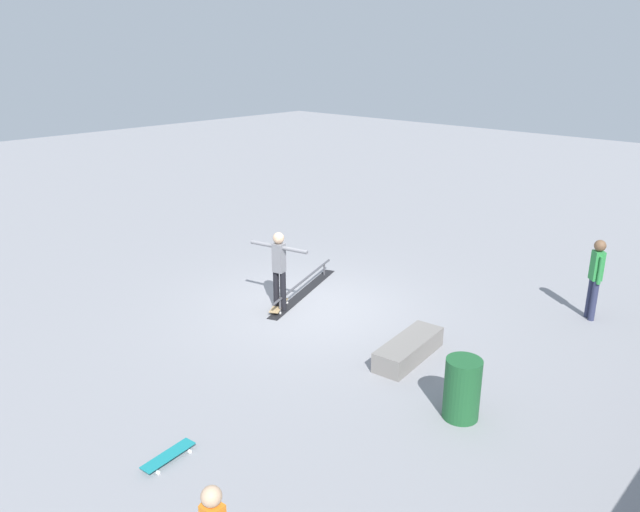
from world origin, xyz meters
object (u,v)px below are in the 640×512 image
object	(u,v)px
trash_bin	(462,389)
skater_main	(279,266)
skate_ledge	(409,349)
loose_skateboard_teal	(168,456)
grind_rail	(304,287)
skateboard_main	(279,305)
bystander_green_shirt	(596,275)

from	to	relation	value
trash_bin	skater_main	bearing A→B (deg)	-100.24
skate_ledge	loose_skateboard_teal	xyz separation A→B (m)	(4.54, -0.72, -0.11)
skate_ledge	trash_bin	distance (m)	1.91
grind_rail	loose_skateboard_teal	world-z (taller)	grind_rail
skateboard_main	skater_main	bearing A→B (deg)	-139.27
loose_skateboard_teal	skateboard_main	bearing A→B (deg)	23.51
grind_rail	skate_ledge	size ratio (longest dim) A/B	1.83
skateboard_main	trash_bin	size ratio (longest dim) A/B	0.83
grind_rail	trash_bin	xyz separation A→B (m)	(1.89, 5.12, 0.34)
loose_skateboard_teal	trash_bin	xyz separation A→B (m)	(-3.56, 2.34, 0.41)
grind_rail	trash_bin	distance (m)	5.47
skater_main	trash_bin	size ratio (longest dim) A/B	1.78
skateboard_main	bystander_green_shirt	distance (m)	6.47
skate_ledge	skater_main	size ratio (longest dim) A/B	0.97
grind_rail	bystander_green_shirt	world-z (taller)	bystander_green_shirt
bystander_green_shirt	loose_skateboard_teal	world-z (taller)	bystander_green_shirt
grind_rail	trash_bin	world-z (taller)	trash_bin
bystander_green_shirt	skateboard_main	bearing A→B (deg)	-96.50
skate_ledge	skater_main	bearing A→B (deg)	-88.19
skate_ledge	bystander_green_shirt	bearing A→B (deg)	156.11
skateboard_main	bystander_green_shirt	world-z (taller)	bystander_green_shirt
skate_ledge	grind_rail	bearing A→B (deg)	-104.59
skate_ledge	trash_bin	world-z (taller)	trash_bin
loose_skateboard_teal	trash_bin	size ratio (longest dim) A/B	0.85
skater_main	trash_bin	world-z (taller)	skater_main
skate_ledge	skater_main	world-z (taller)	skater_main
skateboard_main	bystander_green_shirt	size ratio (longest dim) A/B	0.47
skater_main	loose_skateboard_teal	bearing A→B (deg)	107.07
bystander_green_shirt	skate_ledge	bearing A→B (deg)	-68.96
grind_rail	skater_main	xyz separation A→B (m)	(1.01, 0.29, 0.85)
loose_skateboard_teal	bystander_green_shirt	bearing A→B (deg)	-22.51
skater_main	bystander_green_shirt	distance (m)	6.37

